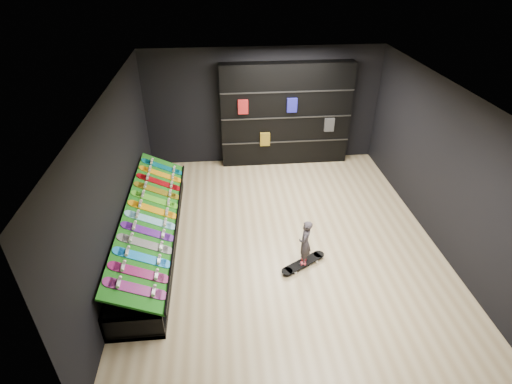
{
  "coord_description": "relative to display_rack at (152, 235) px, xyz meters",
  "views": [
    {
      "loc": [
        -1.12,
        -6.28,
        5.07
      ],
      "look_at": [
        -0.5,
        0.2,
        1.0
      ],
      "focal_mm": 28.0,
      "sensor_mm": 36.0,
      "label": 1
    }
  ],
  "objects": [
    {
      "name": "wall_back",
      "position": [
        2.55,
        3.5,
        1.25
      ],
      "size": [
        6.0,
        0.02,
        3.0
      ],
      "primitive_type": "cube",
      "color": "black",
      "rests_on": "ground"
    },
    {
      "name": "back_shelving",
      "position": [
        3.11,
        3.32,
        1.08
      ],
      "size": [
        3.32,
        0.39,
        2.66
      ],
      "primitive_type": "cube",
      "color": "black",
      "rests_on": "ground"
    },
    {
      "name": "display_board_8",
      "position": [
        0.06,
        0.86,
        0.49
      ],
      "size": [
        0.93,
        0.22,
        0.5
      ],
      "primitive_type": null,
      "rotation": [
        0.0,
        0.44,
        0.0
      ],
      "color": "yellow",
      "rests_on": "turf_ramp"
    },
    {
      "name": "wall_right",
      "position": [
        5.55,
        0.0,
        1.25
      ],
      "size": [
        0.02,
        7.0,
        3.0
      ],
      "primitive_type": "cube",
      "color": "black",
      "rests_on": "ground"
    },
    {
      "name": "child",
      "position": [
        2.83,
        -0.85,
        0.11
      ],
      "size": [
        0.21,
        0.25,
        0.55
      ],
      "primitive_type": "imported",
      "rotation": [
        0.0,
        0.0,
        -1.97
      ],
      "color": "black",
      "rests_on": "floor_skateboard"
    },
    {
      "name": "display_board_5",
      "position": [
        0.06,
        -0.17,
        0.49
      ],
      "size": [
        0.93,
        0.22,
        0.5
      ],
      "primitive_type": null,
      "rotation": [
        0.0,
        0.44,
        0.0
      ],
      "color": "#0CB2E5",
      "rests_on": "turf_ramp"
    },
    {
      "name": "display_board_4",
      "position": [
        0.06,
        -0.52,
        0.49
      ],
      "size": [
        0.93,
        0.22,
        0.5
      ],
      "primitive_type": null,
      "rotation": [
        0.0,
        0.44,
        0.0
      ],
      "color": "purple",
      "rests_on": "turf_ramp"
    },
    {
      "name": "display_board_6",
      "position": [
        0.06,
        0.17,
        0.49
      ],
      "size": [
        0.93,
        0.22,
        0.5
      ],
      "primitive_type": null,
      "rotation": [
        0.0,
        0.44,
        0.0
      ],
      "color": "yellow",
      "rests_on": "turf_ramp"
    },
    {
      "name": "display_board_10",
      "position": [
        0.06,
        1.55,
        0.49
      ],
      "size": [
        0.93,
        0.22,
        0.5
      ],
      "primitive_type": null,
      "rotation": [
        0.0,
        0.44,
        0.0
      ],
      "color": "orange",
      "rests_on": "turf_ramp"
    },
    {
      "name": "floor_skateboard",
      "position": [
        2.83,
        -0.85,
        -0.2
      ],
      "size": [
        0.96,
        0.69,
        0.09
      ],
      "primitive_type": null,
      "rotation": [
        0.0,
        0.0,
        0.53
      ],
      "color": "black",
      "rests_on": "ground"
    },
    {
      "name": "display_board_3",
      "position": [
        0.06,
        -0.86,
        0.49
      ],
      "size": [
        0.93,
        0.22,
        0.5
      ],
      "primitive_type": null,
      "rotation": [
        0.0,
        0.44,
        0.0
      ],
      "color": "black",
      "rests_on": "turf_ramp"
    },
    {
      "name": "display_board_9",
      "position": [
        0.06,
        1.21,
        0.49
      ],
      "size": [
        0.93,
        0.22,
        0.5
      ],
      "primitive_type": null,
      "rotation": [
        0.0,
        0.44,
        0.0
      ],
      "color": "red",
      "rests_on": "turf_ramp"
    },
    {
      "name": "display_board_1",
      "position": [
        0.06,
        -1.55,
        0.49
      ],
      "size": [
        0.93,
        0.22,
        0.5
      ],
      "primitive_type": null,
      "rotation": [
        0.0,
        0.44,
        0.0
      ],
      "color": "#E5198C",
      "rests_on": "turf_ramp"
    },
    {
      "name": "floor",
      "position": [
        2.55,
        0.0,
        -0.25
      ],
      "size": [
        6.0,
        7.0,
        0.01
      ],
      "primitive_type": "cube",
      "color": "tan",
      "rests_on": "ground"
    },
    {
      "name": "turf_ramp",
      "position": [
        0.05,
        0.0,
        0.46
      ],
      "size": [
        0.92,
        4.5,
        0.46
      ],
      "primitive_type": "cube",
      "rotation": [
        0.0,
        0.44,
        0.0
      ],
      "color": "#10570D",
      "rests_on": "display_rack"
    },
    {
      "name": "ceiling",
      "position": [
        2.55,
        0.0,
        2.75
      ],
      "size": [
        6.0,
        7.0,
        0.01
      ],
      "primitive_type": "cube",
      "color": "white",
      "rests_on": "ground"
    },
    {
      "name": "wall_front",
      "position": [
        2.55,
        -3.5,
        1.25
      ],
      "size": [
        6.0,
        0.02,
        3.0
      ],
      "primitive_type": "cube",
      "color": "black",
      "rests_on": "ground"
    },
    {
      "name": "display_board_0",
      "position": [
        0.06,
        -1.9,
        0.49
      ],
      "size": [
        0.93,
        0.22,
        0.5
      ],
      "primitive_type": null,
      "rotation": [
        0.0,
        0.44,
        0.0
      ],
      "color": "#2626BF",
      "rests_on": "turf_ramp"
    },
    {
      "name": "wall_left",
      "position": [
        -0.45,
        0.0,
        1.25
      ],
      "size": [
        0.02,
        7.0,
        3.0
      ],
      "primitive_type": "cube",
      "color": "black",
      "rests_on": "ground"
    },
    {
      "name": "display_board_7",
      "position": [
        0.06,
        0.52,
        0.49
      ],
      "size": [
        0.93,
        0.22,
        0.5
      ],
      "primitive_type": null,
      "rotation": [
        0.0,
        0.44,
        0.0
      ],
      "color": "green",
      "rests_on": "turf_ramp"
    },
    {
      "name": "display_board_2",
      "position": [
        0.06,
        -1.21,
        0.49
      ],
      "size": [
        0.93,
        0.22,
        0.5
      ],
      "primitive_type": null,
      "rotation": [
        0.0,
        0.44,
        0.0
      ],
      "color": "blue",
      "rests_on": "turf_ramp"
    },
    {
      "name": "display_rack",
      "position": [
        0.0,
        0.0,
        0.0
      ],
      "size": [
        0.9,
        4.5,
        0.5
      ],
      "primitive_type": null,
      "color": "black",
      "rests_on": "ground"
    },
    {
      "name": "display_board_11",
      "position": [
        0.06,
        1.9,
        0.49
      ],
      "size": [
        0.93,
        0.22,
        0.5
      ],
      "primitive_type": null,
      "rotation": [
        0.0,
        0.44,
        0.0
      ],
      "color": "#0C8C99",
      "rests_on": "turf_ramp"
    }
  ]
}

